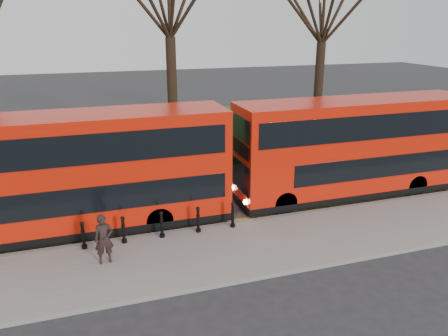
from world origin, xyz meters
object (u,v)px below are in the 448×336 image
object	(u,v)px
bollard_row	(162,225)
pedestrian	(104,239)
bus_rear	(355,148)
bus_lead	(78,174)

from	to	relation	value
bollard_row	pedestrian	xyz separation A→B (m)	(-2.15, -1.22, 0.37)
bollard_row	pedestrian	distance (m)	2.50
bollard_row	pedestrian	bearing A→B (deg)	-150.42
bollard_row	bus_rear	xyz separation A→B (m)	(9.50, 1.90, 1.65)
bollard_row	bus_lead	world-z (taller)	bus_lead
bus_lead	bus_rear	xyz separation A→B (m)	(12.33, 0.01, -0.05)
bollard_row	bus_lead	distance (m)	3.80
bus_rear	bus_lead	bearing A→B (deg)	-179.95
bollard_row	bus_rear	size ratio (longest dim) A/B	0.51
bollard_row	bus_lead	size ratio (longest dim) A/B	0.50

